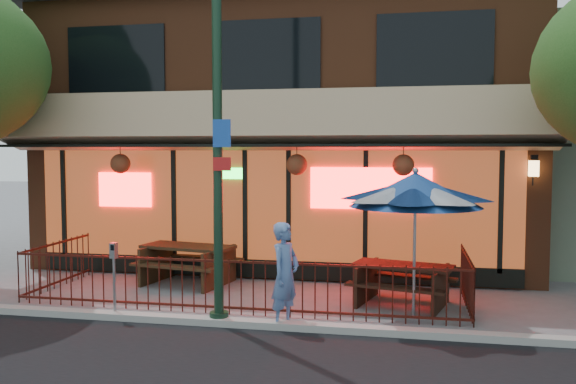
{
  "coord_description": "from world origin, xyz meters",
  "views": [
    {
      "loc": [
        3.12,
        -10.08,
        2.94
      ],
      "look_at": [
        0.71,
        2.0,
        2.07
      ],
      "focal_mm": 38.0,
      "sensor_mm": 36.0,
      "label": 1
    }
  ],
  "objects_px": {
    "street_light": "(218,137)",
    "patio_umbrella": "(415,190)",
    "parking_meter_near": "(114,267)",
    "picnic_table_left": "(188,258)",
    "picnic_table_right": "(403,278)",
    "pedestrian": "(285,275)"
  },
  "relations": [
    {
      "from": "street_light",
      "to": "patio_umbrella",
      "type": "xyz_separation_m",
      "value": [
        3.22,
        1.1,
        -0.91
      ]
    },
    {
      "from": "parking_meter_near",
      "to": "street_light",
      "type": "bearing_deg",
      "value": -0.08
    },
    {
      "from": "picnic_table_left",
      "to": "patio_umbrella",
      "type": "relative_size",
      "value": 0.85
    },
    {
      "from": "picnic_table_left",
      "to": "picnic_table_right",
      "type": "relative_size",
      "value": 1.06
    },
    {
      "from": "picnic_table_right",
      "to": "picnic_table_left",
      "type": "bearing_deg",
      "value": 168.36
    },
    {
      "from": "street_light",
      "to": "parking_meter_near",
      "type": "xyz_separation_m",
      "value": [
        -1.9,
        0.0,
        -2.26
      ]
    },
    {
      "from": "picnic_table_left",
      "to": "pedestrian",
      "type": "height_order",
      "value": "pedestrian"
    },
    {
      "from": "street_light",
      "to": "picnic_table_left",
      "type": "xyz_separation_m",
      "value": [
        -1.6,
        2.8,
        -2.59
      ]
    },
    {
      "from": "street_light",
      "to": "patio_umbrella",
      "type": "bearing_deg",
      "value": 18.89
    },
    {
      "from": "street_light",
      "to": "pedestrian",
      "type": "xyz_separation_m",
      "value": [
        1.13,
        0.05,
        -2.28
      ]
    },
    {
      "from": "patio_umbrella",
      "to": "pedestrian",
      "type": "height_order",
      "value": "patio_umbrella"
    },
    {
      "from": "parking_meter_near",
      "to": "picnic_table_left",
      "type": "bearing_deg",
      "value": 83.79
    },
    {
      "from": "patio_umbrella",
      "to": "parking_meter_near",
      "type": "bearing_deg",
      "value": -167.89
    },
    {
      "from": "pedestrian",
      "to": "parking_meter_near",
      "type": "xyz_separation_m",
      "value": [
        -3.03,
        -0.05,
        0.02
      ]
    },
    {
      "from": "picnic_table_right",
      "to": "patio_umbrella",
      "type": "xyz_separation_m",
      "value": [
        0.2,
        -0.75,
        1.73
      ]
    },
    {
      "from": "pedestrian",
      "to": "parking_meter_near",
      "type": "bearing_deg",
      "value": 111.64
    },
    {
      "from": "picnic_table_left",
      "to": "pedestrian",
      "type": "xyz_separation_m",
      "value": [
        2.73,
        -2.75,
        0.31
      ]
    },
    {
      "from": "picnic_table_right",
      "to": "pedestrian",
      "type": "bearing_deg",
      "value": -136.53
    },
    {
      "from": "picnic_table_left",
      "to": "picnic_table_right",
      "type": "xyz_separation_m",
      "value": [
        4.62,
        -0.95,
        -0.05
      ]
    },
    {
      "from": "picnic_table_left",
      "to": "picnic_table_right",
      "type": "distance_m",
      "value": 4.72
    },
    {
      "from": "picnic_table_left",
      "to": "pedestrian",
      "type": "bearing_deg",
      "value": -45.22
    },
    {
      "from": "picnic_table_right",
      "to": "patio_umbrella",
      "type": "bearing_deg",
      "value": -75.09
    }
  ]
}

